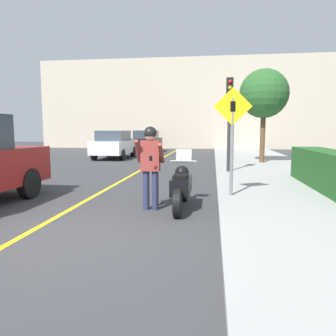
# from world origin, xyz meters

# --- Properties ---
(ground_plane) EXTENTS (80.00, 80.00, 0.00)m
(ground_plane) POSITION_xyz_m (0.00, 0.00, 0.00)
(ground_plane) COLOR #38383A
(sidewalk_curb) EXTENTS (4.40, 44.00, 0.14)m
(sidewalk_curb) POSITION_xyz_m (4.80, 4.00, 0.07)
(sidewalk_curb) COLOR #9E9E99
(sidewalk_curb) RESTS_ON ground
(road_center_line) EXTENTS (0.12, 36.00, 0.01)m
(road_center_line) POSITION_xyz_m (-0.60, 6.00, 0.00)
(road_center_line) COLOR yellow
(road_center_line) RESTS_ON ground
(building_backdrop) EXTENTS (28.00, 1.20, 8.27)m
(building_backdrop) POSITION_xyz_m (0.00, 26.00, 4.13)
(building_backdrop) COLOR beige
(building_backdrop) RESTS_ON ground
(motorcycle) EXTENTS (0.62, 2.13, 1.27)m
(motorcycle) POSITION_xyz_m (1.79, 2.26, 0.49)
(motorcycle) COLOR black
(motorcycle) RESTS_ON ground
(person_biker) EXTENTS (0.59, 0.49, 1.80)m
(person_biker) POSITION_xyz_m (1.14, 2.04, 1.11)
(person_biker) COLOR #282D4C
(person_biker) RESTS_ON ground
(crossing_sign) EXTENTS (0.91, 0.08, 2.59)m
(crossing_sign) POSITION_xyz_m (2.91, 3.18, 1.70)
(crossing_sign) COLOR slate
(crossing_sign) RESTS_ON sidewalk_curb
(traffic_light) EXTENTS (0.26, 0.30, 3.51)m
(traffic_light) POSITION_xyz_m (3.05, 7.84, 2.59)
(traffic_light) COLOR #2D2D30
(traffic_light) RESTS_ON sidewalk_curb
(hedge_row) EXTENTS (0.90, 5.20, 1.02)m
(hedge_row) POSITION_xyz_m (5.60, 4.32, 0.65)
(hedge_row) COLOR #235623
(hedge_row) RESTS_ON sidewalk_curb
(street_tree) EXTENTS (2.35, 2.35, 4.50)m
(street_tree) POSITION_xyz_m (4.87, 11.75, 3.44)
(street_tree) COLOR brown
(street_tree) RESTS_ON sidewalk_curb
(parked_car_white) EXTENTS (1.88, 4.20, 1.68)m
(parked_car_white) POSITION_xyz_m (-3.46, 14.43, 0.86)
(parked_car_white) COLOR black
(parked_car_white) RESTS_ON ground
(parked_car_black) EXTENTS (1.88, 4.20, 1.68)m
(parked_car_black) POSITION_xyz_m (-2.65, 20.20, 0.86)
(parked_car_black) COLOR black
(parked_car_black) RESTS_ON ground
(parked_car_red) EXTENTS (1.88, 4.20, 1.68)m
(parked_car_red) POSITION_xyz_m (-3.63, 25.82, 0.86)
(parked_car_red) COLOR black
(parked_car_red) RESTS_ON ground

